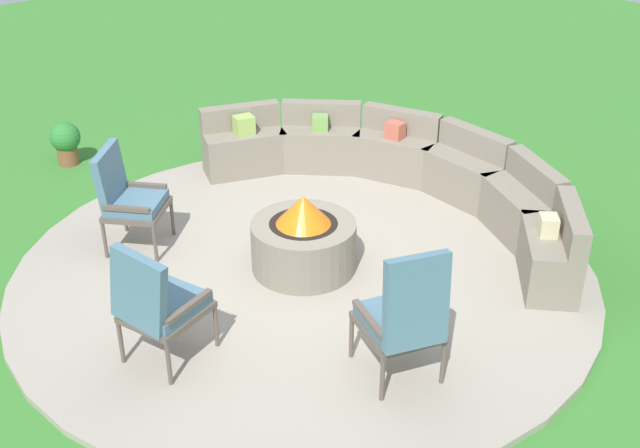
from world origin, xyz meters
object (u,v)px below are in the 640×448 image
(fire_pit, at_px, (304,240))
(potted_plant_2, at_px, (66,141))
(curved_stone_bench, at_px, (407,174))
(lounge_chair_back_left, at_px, (405,315))
(lounge_chair_front_right, at_px, (157,302))
(lounge_chair_front_left, at_px, (127,196))

(fire_pit, bearing_deg, potted_plant_2, -171.24)
(fire_pit, bearing_deg, curved_stone_bench, 100.57)
(lounge_chair_back_left, distance_m, potted_plant_2, 5.44)
(potted_plant_2, bearing_deg, lounge_chair_front_right, -15.66)
(fire_pit, height_order, lounge_chair_back_left, lounge_chair_back_left)
(lounge_chair_front_left, bearing_deg, lounge_chair_back_left, 59.73)
(fire_pit, distance_m, lounge_chair_front_left, 1.75)
(lounge_chair_front_left, relative_size, lounge_chair_front_right, 0.96)
(curved_stone_bench, height_order, lounge_chair_back_left, lounge_chair_back_left)
(curved_stone_bench, bearing_deg, potted_plant_2, -146.23)
(lounge_chair_back_left, bearing_deg, potted_plant_2, 110.00)
(fire_pit, xyz_separation_m, potted_plant_2, (-3.74, -0.58, -0.06))
(lounge_chair_front_left, distance_m, potted_plant_2, 2.38)
(lounge_chair_front_left, relative_size, lounge_chair_back_left, 0.89)
(curved_stone_bench, relative_size, potted_plant_2, 8.62)
(lounge_chair_front_right, relative_size, lounge_chair_back_left, 0.93)
(lounge_chair_front_left, height_order, lounge_chair_front_right, lounge_chair_front_right)
(fire_pit, bearing_deg, lounge_chair_front_left, -144.62)
(curved_stone_bench, relative_size, lounge_chair_back_left, 3.93)
(lounge_chair_front_left, xyz_separation_m, lounge_chair_front_right, (1.74, -0.71, 0.00))
(lounge_chair_front_right, bearing_deg, lounge_chair_back_left, 26.05)
(lounge_chair_front_left, bearing_deg, curved_stone_bench, 117.60)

